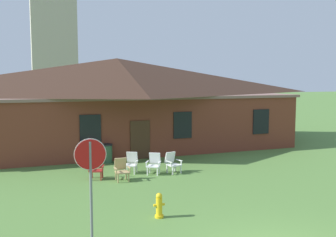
{
  "coord_description": "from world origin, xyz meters",
  "views": [
    {
      "loc": [
        -5.65,
        -7.29,
        4.33
      ],
      "look_at": [
        -0.03,
        7.97,
        2.67
      ],
      "focal_mm": 41.36,
      "sensor_mm": 36.0,
      "label": 1
    }
  ],
  "objects_px": {
    "lawn_chair_by_porch": "(97,167)",
    "lawn_chair_near_door": "(121,169)",
    "lawn_chair_middle": "(154,163)",
    "lawn_chair_right_end": "(172,162)",
    "lawn_chair_left_end": "(131,162)",
    "stop_sign": "(91,171)",
    "fire_hydrant": "(159,206)",
    "trash_bin": "(107,153)"
  },
  "relations": [
    {
      "from": "lawn_chair_right_end",
      "to": "lawn_chair_left_end",
      "type": "bearing_deg",
      "value": 159.83
    },
    {
      "from": "lawn_chair_near_door",
      "to": "trash_bin",
      "type": "height_order",
      "value": "trash_bin"
    },
    {
      "from": "lawn_chair_by_porch",
      "to": "lawn_chair_near_door",
      "type": "xyz_separation_m",
      "value": [
        0.94,
        -0.67,
        0.0
      ]
    },
    {
      "from": "lawn_chair_middle",
      "to": "trash_bin",
      "type": "height_order",
      "value": "trash_bin"
    },
    {
      "from": "lawn_chair_near_door",
      "to": "trash_bin",
      "type": "distance_m",
      "value": 3.75
    },
    {
      "from": "lawn_chair_left_end",
      "to": "lawn_chair_middle",
      "type": "distance_m",
      "value": 1.09
    },
    {
      "from": "lawn_chair_by_porch",
      "to": "trash_bin",
      "type": "bearing_deg",
      "value": 70.75
    },
    {
      "from": "lawn_chair_near_door",
      "to": "fire_hydrant",
      "type": "height_order",
      "value": "lawn_chair_near_door"
    },
    {
      "from": "lawn_chair_middle",
      "to": "lawn_chair_right_end",
      "type": "xyz_separation_m",
      "value": [
        0.87,
        -0.09,
        0.0
      ]
    },
    {
      "from": "lawn_chair_right_end",
      "to": "fire_hydrant",
      "type": "xyz_separation_m",
      "value": [
        -2.47,
        -5.33,
        -0.12
      ]
    },
    {
      "from": "stop_sign",
      "to": "trash_bin",
      "type": "relative_size",
      "value": 2.93
    },
    {
      "from": "lawn_chair_middle",
      "to": "lawn_chair_right_end",
      "type": "distance_m",
      "value": 0.87
    },
    {
      "from": "fire_hydrant",
      "to": "trash_bin",
      "type": "xyz_separation_m",
      "value": [
        0.07,
        8.56,
        0.12
      ]
    },
    {
      "from": "stop_sign",
      "to": "lawn_chair_right_end",
      "type": "relative_size",
      "value": 3.0
    },
    {
      "from": "stop_sign",
      "to": "lawn_chair_left_end",
      "type": "height_order",
      "value": "stop_sign"
    },
    {
      "from": "lawn_chair_by_porch",
      "to": "lawn_chair_middle",
      "type": "distance_m",
      "value": 2.61
    },
    {
      "from": "trash_bin",
      "to": "lawn_chair_right_end",
      "type": "bearing_deg",
      "value": -53.28
    },
    {
      "from": "lawn_chair_right_end",
      "to": "fire_hydrant",
      "type": "bearing_deg",
      "value": -114.89
    },
    {
      "from": "lawn_chair_near_door",
      "to": "lawn_chair_middle",
      "type": "distance_m",
      "value": 1.79
    },
    {
      "from": "lawn_chair_by_porch",
      "to": "lawn_chair_middle",
      "type": "bearing_deg",
      "value": -1.13
    },
    {
      "from": "lawn_chair_near_door",
      "to": "lawn_chair_right_end",
      "type": "bearing_deg",
      "value": 11.68
    },
    {
      "from": "lawn_chair_left_end",
      "to": "fire_hydrant",
      "type": "distance_m",
      "value": 6.03
    },
    {
      "from": "lawn_chair_left_end",
      "to": "trash_bin",
      "type": "distance_m",
      "value": 2.63
    },
    {
      "from": "lawn_chair_near_door",
      "to": "lawn_chair_left_end",
      "type": "height_order",
      "value": "same"
    },
    {
      "from": "lawn_chair_middle",
      "to": "fire_hydrant",
      "type": "relative_size",
      "value": 1.21
    },
    {
      "from": "trash_bin",
      "to": "lawn_chair_middle",
      "type": "bearing_deg",
      "value": -63.81
    },
    {
      "from": "lawn_chair_left_end",
      "to": "lawn_chair_near_door",
      "type": "bearing_deg",
      "value": -122.18
    },
    {
      "from": "lawn_chair_right_end",
      "to": "stop_sign",
      "type": "bearing_deg",
      "value": -124.91
    },
    {
      "from": "lawn_chair_left_end",
      "to": "lawn_chair_middle",
      "type": "bearing_deg",
      "value": -31.27
    },
    {
      "from": "trash_bin",
      "to": "lawn_chair_near_door",
      "type": "bearing_deg",
      "value": -92.09
    },
    {
      "from": "stop_sign",
      "to": "trash_bin",
      "type": "xyz_separation_m",
      "value": [
        2.42,
        10.13,
        -1.55
      ]
    },
    {
      "from": "lawn_chair_near_door",
      "to": "lawn_chair_right_end",
      "type": "height_order",
      "value": "same"
    },
    {
      "from": "fire_hydrant",
      "to": "lawn_chair_left_end",
      "type": "bearing_deg",
      "value": 83.53
    },
    {
      "from": "stop_sign",
      "to": "lawn_chair_by_porch",
      "type": "relative_size",
      "value": 3.0
    },
    {
      "from": "lawn_chair_right_end",
      "to": "lawn_chair_near_door",
      "type": "bearing_deg",
      "value": -168.32
    },
    {
      "from": "lawn_chair_middle",
      "to": "trash_bin",
      "type": "bearing_deg",
      "value": 116.19
    },
    {
      "from": "fire_hydrant",
      "to": "stop_sign",
      "type": "bearing_deg",
      "value": -146.14
    },
    {
      "from": "lawn_chair_by_porch",
      "to": "lawn_chair_right_end",
      "type": "distance_m",
      "value": 3.48
    },
    {
      "from": "lawn_chair_by_porch",
      "to": "stop_sign",
      "type": "bearing_deg",
      "value": -100.79
    },
    {
      "from": "lawn_chair_middle",
      "to": "lawn_chair_by_porch",
      "type": "bearing_deg",
      "value": 178.87
    },
    {
      "from": "lawn_chair_by_porch",
      "to": "lawn_chair_near_door",
      "type": "bearing_deg",
      "value": -35.61
    },
    {
      "from": "fire_hydrant",
      "to": "lawn_chair_by_porch",
      "type": "bearing_deg",
      "value": 100.36
    }
  ]
}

